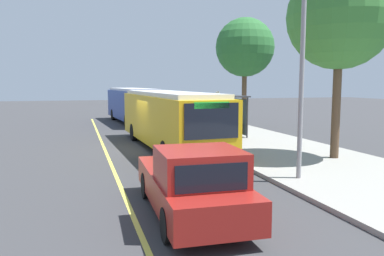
{
  "coord_description": "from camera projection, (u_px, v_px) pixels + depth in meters",
  "views": [
    {
      "loc": [
        19.69,
        -3.47,
        3.38
      ],
      "look_at": [
        2.28,
        1.71,
        1.27
      ],
      "focal_mm": 36.11,
      "sensor_mm": 36.0,
      "label": 1
    }
  ],
  "objects": [
    {
      "name": "ground_plane",
      "position": [
        148.0,
        148.0,
        20.12
      ],
      "size": [
        120.0,
        120.0,
        0.0
      ],
      "primitive_type": "plane",
      "color": "#38383A"
    },
    {
      "name": "sidewalk_curb",
      "position": [
        253.0,
        142.0,
        21.81
      ],
      "size": [
        44.0,
        6.4,
        0.15
      ],
      "primitive_type": "cube",
      "color": "gray",
      "rests_on": "ground_plane"
    },
    {
      "name": "lane_stripe_center",
      "position": [
        105.0,
        150.0,
        19.5
      ],
      "size": [
        36.0,
        0.14,
        0.01
      ],
      "primitive_type": "cube",
      "color": "#E0D64C",
      "rests_on": "ground_plane"
    },
    {
      "name": "transit_bus_main",
      "position": [
        169.0,
        118.0,
        19.8
      ],
      "size": [
        11.83,
        3.15,
        2.95
      ],
      "color": "gold",
      "rests_on": "ground_plane"
    },
    {
      "name": "transit_bus_second",
      "position": [
        133.0,
        104.0,
        33.03
      ],
      "size": [
        10.63,
        3.38,
        2.95
      ],
      "color": "navy",
      "rests_on": "ground_plane"
    },
    {
      "name": "pickup_truck",
      "position": [
        192.0,
        184.0,
        9.75
      ],
      "size": [
        5.46,
        2.18,
        1.85
      ],
      "color": "maroon",
      "rests_on": "ground_plane"
    },
    {
      "name": "bus_shelter",
      "position": [
        230.0,
        107.0,
        24.04
      ],
      "size": [
        2.9,
        1.6,
        2.48
      ],
      "color": "#333338",
      "rests_on": "sidewalk_curb"
    },
    {
      "name": "waiting_bench",
      "position": [
        232.0,
        128.0,
        23.82
      ],
      "size": [
        1.6,
        0.48,
        0.95
      ],
      "color": "brown",
      "rests_on": "sidewalk_curb"
    },
    {
      "name": "route_sign_post",
      "position": [
        218.0,
        110.0,
        20.9
      ],
      "size": [
        0.44,
        0.08,
        2.8
      ],
      "color": "#333338",
      "rests_on": "sidewalk_curb"
    },
    {
      "name": "pedestrian_commuter",
      "position": [
        207.0,
        118.0,
        25.32
      ],
      "size": [
        0.24,
        0.4,
        1.69
      ],
      "color": "#282D47",
      "rests_on": "sidewalk_curb"
    },
    {
      "name": "street_tree_near_shelter",
      "position": [
        340.0,
        17.0,
        16.15
      ],
      "size": [
        4.43,
        4.43,
        8.23
      ],
      "color": "brown",
      "rests_on": "sidewalk_curb"
    },
    {
      "name": "street_tree_upstreet",
      "position": [
        245.0,
        48.0,
        28.45
      ],
      "size": [
        4.32,
        4.32,
        8.03
      ],
      "color": "brown",
      "rests_on": "sidewalk_curb"
    },
    {
      "name": "utility_pole",
      "position": [
        301.0,
        84.0,
        12.87
      ],
      "size": [
        0.16,
        0.16,
        6.4
      ],
      "primitive_type": "cylinder",
      "color": "gray",
      "rests_on": "sidewalk_curb"
    }
  ]
}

